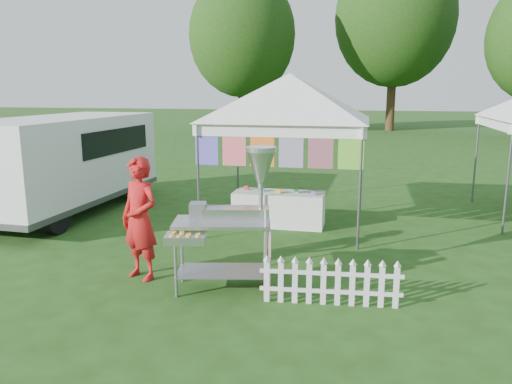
# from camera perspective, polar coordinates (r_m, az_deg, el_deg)

# --- Properties ---
(ground) EXTENTS (120.00, 120.00, 0.00)m
(ground) POSITION_cam_1_polar(r_m,az_deg,el_deg) (6.99, -0.78, -11.00)
(ground) COLOR #214112
(ground) RESTS_ON ground
(canopy_main) EXTENTS (4.24, 4.24, 3.45)m
(canopy_main) POSITION_cam_1_polar(r_m,az_deg,el_deg) (9.89, 3.90, 13.35)
(canopy_main) COLOR #59595E
(canopy_main) RESTS_ON ground
(tree_left) EXTENTS (6.40, 6.40, 9.53)m
(tree_left) POSITION_cam_1_polar(r_m,az_deg,el_deg) (31.34, -1.56, 17.43)
(tree_left) COLOR #382814
(tree_left) RESTS_ON ground
(tree_mid) EXTENTS (7.60, 7.60, 11.52)m
(tree_mid) POSITION_cam_1_polar(r_m,az_deg,el_deg) (34.60, 15.63, 18.65)
(tree_mid) COLOR #382814
(tree_mid) RESTS_ON ground
(donut_cart) EXTENTS (1.43, 1.21, 1.96)m
(donut_cart) POSITION_cam_1_polar(r_m,az_deg,el_deg) (6.62, -2.23, -1.82)
(donut_cart) COLOR gray
(donut_cart) RESTS_ON ground
(vendor) EXTENTS (0.76, 0.64, 1.77)m
(vendor) POSITION_cam_1_polar(r_m,az_deg,el_deg) (7.29, -13.12, -3.01)
(vendor) COLOR red
(vendor) RESTS_ON ground
(cargo_van) EXTENTS (2.18, 5.12, 2.10)m
(cargo_van) POSITION_cam_1_polar(r_m,az_deg,el_deg) (11.89, -20.80, 3.36)
(cargo_van) COLOR silver
(cargo_van) RESTS_ON ground
(picket_fence) EXTENTS (1.80, 0.19, 0.56)m
(picket_fence) POSITION_cam_1_polar(r_m,az_deg,el_deg) (6.47, 8.51, -10.31)
(picket_fence) COLOR silver
(picket_fence) RESTS_ON ground
(display_table) EXTENTS (1.80, 0.70, 0.68)m
(display_table) POSITION_cam_1_polar(r_m,az_deg,el_deg) (10.03, 2.62, -1.92)
(display_table) COLOR white
(display_table) RESTS_ON ground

